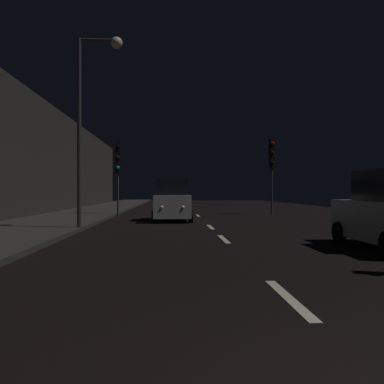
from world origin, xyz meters
TOP-DOWN VIEW (x-y plane):
  - ground at (0.00, 24.50)m, footprint 26.79×84.00m
  - sidewalk_left at (-7.20, 24.50)m, footprint 4.40×84.00m
  - building_facade_left at (-9.80, 21.00)m, footprint 0.80×63.00m
  - lane_centerline at (0.00, 12.64)m, footprint 0.16×22.02m
  - traffic_light_far_left at (-4.89, 22.83)m, footprint 0.34×0.47m
  - traffic_light_far_right at (4.90, 23.95)m, footprint 0.33×0.47m
  - streetlamp_overhead at (-4.64, 13.07)m, footprint 1.70×0.44m
  - car_approaching_headlights at (-1.59, 18.51)m, footprint 1.95×4.23m

SIDE VIEW (x-z plane):
  - ground at x=0.00m, z-range -0.02..0.00m
  - lane_centerline at x=0.00m, z-range 0.00..0.01m
  - sidewalk_left at x=-7.20m, z-range 0.00..0.15m
  - car_approaching_headlights at x=-1.59m, z-range -0.09..2.04m
  - traffic_light_far_left at x=-4.89m, z-range 0.99..5.51m
  - building_facade_left at x=-9.80m, z-range 0.00..7.13m
  - traffic_light_far_right at x=4.90m, z-range 1.12..6.06m
  - streetlamp_overhead at x=-4.64m, z-range 1.18..8.51m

